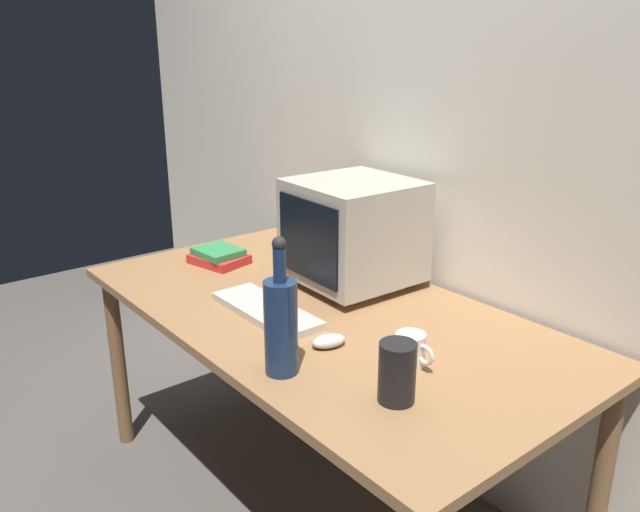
% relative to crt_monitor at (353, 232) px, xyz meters
% --- Properties ---
extents(ground_plane, '(6.00, 6.00, 0.00)m').
position_rel_crt_monitor_xyz_m(ground_plane, '(0.10, -0.23, -0.94)').
color(ground_plane, '#56514C').
extents(back_wall, '(4.00, 0.08, 2.50)m').
position_rel_crt_monitor_xyz_m(back_wall, '(0.10, 0.28, 0.31)').
color(back_wall, silver).
rests_on(back_wall, ground).
extents(desk, '(1.70, 0.89, 0.75)m').
position_rel_crt_monitor_xyz_m(desk, '(0.10, -0.23, -0.27)').
color(desk, '#9E7047').
rests_on(desk, ground).
extents(crt_monitor, '(0.39, 0.40, 0.37)m').
position_rel_crt_monitor_xyz_m(crt_monitor, '(0.00, 0.00, 0.00)').
color(crt_monitor, '#B2AD9E').
rests_on(crt_monitor, desk).
extents(keyboard, '(0.42, 0.15, 0.02)m').
position_rel_crt_monitor_xyz_m(keyboard, '(0.02, -0.38, -0.18)').
color(keyboard, beige).
rests_on(keyboard, desk).
extents(computer_mouse, '(0.08, 0.11, 0.04)m').
position_rel_crt_monitor_xyz_m(computer_mouse, '(0.32, -0.37, -0.17)').
color(computer_mouse, beige).
rests_on(computer_mouse, desk).
extents(bottle_tall, '(0.09, 0.09, 0.37)m').
position_rel_crt_monitor_xyz_m(bottle_tall, '(0.35, -0.56, -0.05)').
color(bottle_tall, navy).
rests_on(bottle_tall, desk).
extents(bottle_short, '(0.06, 0.06, 0.16)m').
position_rel_crt_monitor_xyz_m(bottle_short, '(-0.50, 0.12, -0.13)').
color(bottle_short, navy).
rests_on(bottle_short, desk).
extents(book_stack, '(0.23, 0.20, 0.06)m').
position_rel_crt_monitor_xyz_m(book_stack, '(-0.49, -0.25, -0.16)').
color(book_stack, red).
rests_on(book_stack, desk).
extents(mug, '(0.12, 0.08, 0.09)m').
position_rel_crt_monitor_xyz_m(mug, '(0.53, -0.27, -0.15)').
color(mug, white).
rests_on(mug, desk).
extents(metal_canister, '(0.09, 0.09, 0.15)m').
position_rel_crt_monitor_xyz_m(metal_canister, '(0.63, -0.42, -0.12)').
color(metal_canister, black).
rests_on(metal_canister, desk).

